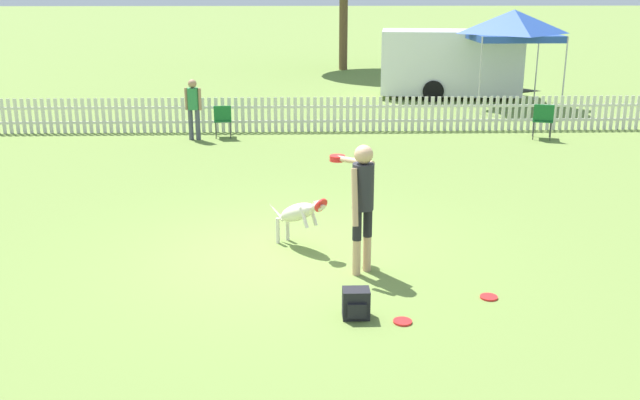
# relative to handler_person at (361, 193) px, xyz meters

# --- Properties ---
(ground_plane) EXTENTS (240.00, 240.00, 0.00)m
(ground_plane) POSITION_rel_handler_person_xyz_m (-0.95, 0.63, -1.09)
(ground_plane) COLOR olive
(handler_person) EXTENTS (0.60, 1.10, 1.73)m
(handler_person) POSITION_rel_handler_person_xyz_m (0.00, 0.00, 0.00)
(handler_person) COLOR tan
(handler_person) RESTS_ON ground_plane
(leaping_dog) EXTENTS (0.89, 1.00, 0.86)m
(leaping_dog) POSITION_rel_handler_person_xyz_m (-0.81, 0.91, -0.55)
(leaping_dog) COLOR beige
(leaping_dog) RESTS_ON ground_plane
(frisbee_near_handler) EXTENTS (0.21, 0.21, 0.02)m
(frisbee_near_handler) POSITION_rel_handler_person_xyz_m (1.50, -0.89, -1.08)
(frisbee_near_handler) COLOR red
(frisbee_near_handler) RESTS_ON ground_plane
(frisbee_near_dog) EXTENTS (0.21, 0.21, 0.02)m
(frisbee_near_dog) POSITION_rel_handler_person_xyz_m (0.35, -1.51, -1.08)
(frisbee_near_dog) COLOR red
(frisbee_near_dog) RESTS_ON ground_plane
(backpack_on_grass) EXTENTS (0.31, 0.27, 0.34)m
(backpack_on_grass) POSITION_rel_handler_person_xyz_m (-0.16, -1.36, -0.92)
(backpack_on_grass) COLOR black
(backpack_on_grass) RESTS_ON ground_plane
(picket_fence) EXTENTS (22.26, 0.04, 0.89)m
(picket_fence) POSITION_rel_handler_person_xyz_m (-0.95, 9.40, -0.64)
(picket_fence) COLOR silver
(picket_fence) RESTS_ON ground_plane
(folding_chair_blue_left) EXTENTS (0.47, 0.48, 0.82)m
(folding_chair_blue_left) POSITION_rel_handler_person_xyz_m (-2.65, 8.70, -0.60)
(folding_chair_blue_left) COLOR #333338
(folding_chair_blue_left) RESTS_ON ground_plane
(folding_chair_center) EXTENTS (0.60, 0.61, 0.88)m
(folding_chair_center) POSITION_rel_handler_person_xyz_m (5.19, 8.27, -0.56)
(folding_chair_center) COLOR #333338
(folding_chair_center) RESTS_ON ground_plane
(canopy_tent_main) EXTENTS (2.53, 2.53, 2.93)m
(canopy_tent_main) POSITION_rel_handler_person_xyz_m (5.76, 13.18, 1.38)
(canopy_tent_main) COLOR #B2B2B2
(canopy_tent_main) RESTS_ON ground_plane
(spectator_standing) EXTENTS (0.41, 0.27, 1.47)m
(spectator_standing) POSITION_rel_handler_person_xyz_m (-3.33, 8.49, -0.21)
(spectator_standing) COLOR #474C5B
(spectator_standing) RESTS_ON ground_plane
(equipment_trailer) EXTENTS (5.44, 2.67, 2.20)m
(equipment_trailer) POSITION_rel_handler_person_xyz_m (4.30, 15.13, 0.08)
(equipment_trailer) COLOR white
(equipment_trailer) RESTS_ON ground_plane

